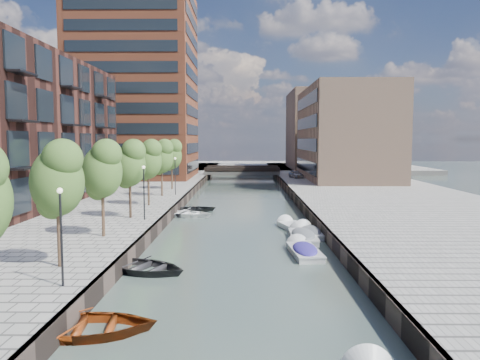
{
  "coord_description": "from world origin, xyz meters",
  "views": [
    {
      "loc": [
        0.38,
        -10.99,
        7.11
      ],
      "look_at": [
        0.0,
        30.22,
        3.5
      ],
      "focal_mm": 35.0,
      "sensor_mm": 36.0,
      "label": 1
    }
  ],
  "objects_px": {
    "tree_6": "(172,154)",
    "sloop_0": "(144,272)",
    "car": "(296,174)",
    "sloop_2": "(88,334)",
    "motorboat_3": "(303,251)",
    "tree_4": "(148,159)",
    "sloop_3": "(187,216)",
    "motorboat_1": "(302,236)",
    "motorboat_4": "(309,232)",
    "tree_3": "(129,163)",
    "tree_1": "(57,177)",
    "tree_2": "(102,168)",
    "motorboat_2": "(293,228)",
    "bridge": "(242,171)",
    "sloop_4": "(192,212)",
    "tree_5": "(161,156)"
  },
  "relations": [
    {
      "from": "tree_2",
      "to": "tree_3",
      "type": "xyz_separation_m",
      "value": [
        0.0,
        7.0,
        0.0
      ]
    },
    {
      "from": "tree_4",
      "to": "tree_6",
      "type": "relative_size",
      "value": 1.0
    },
    {
      "from": "bridge",
      "to": "sloop_3",
      "type": "relative_size",
      "value": 2.7
    },
    {
      "from": "motorboat_1",
      "to": "motorboat_4",
      "type": "height_order",
      "value": "motorboat_1"
    },
    {
      "from": "motorboat_3",
      "to": "motorboat_4",
      "type": "xyz_separation_m",
      "value": [
        1.18,
        5.88,
        -0.0
      ]
    },
    {
      "from": "sloop_2",
      "to": "motorboat_2",
      "type": "relative_size",
      "value": 1.04
    },
    {
      "from": "tree_2",
      "to": "motorboat_2",
      "type": "distance_m",
      "value": 15.8
    },
    {
      "from": "sloop_2",
      "to": "motorboat_3",
      "type": "bearing_deg",
      "value": -44.44
    },
    {
      "from": "tree_3",
      "to": "motorboat_4",
      "type": "bearing_deg",
      "value": -6.38
    },
    {
      "from": "tree_5",
      "to": "tree_4",
      "type": "bearing_deg",
      "value": -90.0
    },
    {
      "from": "bridge",
      "to": "car",
      "type": "distance_m",
      "value": 12.68
    },
    {
      "from": "tree_2",
      "to": "car",
      "type": "height_order",
      "value": "tree_2"
    },
    {
      "from": "tree_6",
      "to": "tree_3",
      "type": "bearing_deg",
      "value": -90.0
    },
    {
      "from": "motorboat_1",
      "to": "sloop_3",
      "type": "bearing_deg",
      "value": 134.34
    },
    {
      "from": "tree_6",
      "to": "sloop_4",
      "type": "relative_size",
      "value": 1.24
    },
    {
      "from": "bridge",
      "to": "motorboat_4",
      "type": "bearing_deg",
      "value": -83.84
    },
    {
      "from": "tree_3",
      "to": "sloop_0",
      "type": "height_order",
      "value": "tree_3"
    },
    {
      "from": "sloop_0",
      "to": "tree_4",
      "type": "bearing_deg",
      "value": 34.74
    },
    {
      "from": "sloop_0",
      "to": "motorboat_4",
      "type": "bearing_deg",
      "value": -21.77
    },
    {
      "from": "tree_6",
      "to": "car",
      "type": "distance_m",
      "value": 24.14
    },
    {
      "from": "tree_4",
      "to": "sloop_3",
      "type": "distance_m",
      "value": 6.43
    },
    {
      "from": "motorboat_2",
      "to": "car",
      "type": "distance_m",
      "value": 37.23
    },
    {
      "from": "motorboat_3",
      "to": "car",
      "type": "height_order",
      "value": "car"
    },
    {
      "from": "sloop_0",
      "to": "tree_2",
      "type": "bearing_deg",
      "value": 61.82
    },
    {
      "from": "tree_4",
      "to": "tree_5",
      "type": "xyz_separation_m",
      "value": [
        0.0,
        7.0,
        0.0
      ]
    },
    {
      "from": "motorboat_4",
      "to": "bridge",
      "type": "bearing_deg",
      "value": 96.16
    },
    {
      "from": "sloop_4",
      "to": "tree_1",
      "type": "bearing_deg",
      "value": 154.02
    },
    {
      "from": "motorboat_4",
      "to": "sloop_3",
      "type": "bearing_deg",
      "value": 141.08
    },
    {
      "from": "bridge",
      "to": "sloop_2",
      "type": "xyz_separation_m",
      "value": [
        -5.34,
        -66.52,
        -1.39
      ]
    },
    {
      "from": "sloop_2",
      "to": "sloop_0",
      "type": "bearing_deg",
      "value": -8.86
    },
    {
      "from": "sloop_0",
      "to": "car",
      "type": "bearing_deg",
      "value": 8.64
    },
    {
      "from": "sloop_4",
      "to": "motorboat_2",
      "type": "relative_size",
      "value": 0.99
    },
    {
      "from": "sloop_2",
      "to": "motorboat_2",
      "type": "height_order",
      "value": "motorboat_2"
    },
    {
      "from": "tree_4",
      "to": "tree_1",
      "type": "bearing_deg",
      "value": -90.0
    },
    {
      "from": "tree_6",
      "to": "tree_1",
      "type": "bearing_deg",
      "value": -90.0
    },
    {
      "from": "tree_6",
      "to": "sloop_0",
      "type": "height_order",
      "value": "tree_6"
    },
    {
      "from": "tree_5",
      "to": "sloop_4",
      "type": "xyz_separation_m",
      "value": [
        3.76,
        -4.67,
        -5.31
      ]
    },
    {
      "from": "tree_3",
      "to": "sloop_2",
      "type": "relative_size",
      "value": 1.18
    },
    {
      "from": "tree_6",
      "to": "motorboat_3",
      "type": "relative_size",
      "value": 1.27
    },
    {
      "from": "tree_1",
      "to": "tree_2",
      "type": "height_order",
      "value": "same"
    },
    {
      "from": "sloop_0",
      "to": "motorboat_4",
      "type": "height_order",
      "value": "motorboat_4"
    },
    {
      "from": "bridge",
      "to": "tree_3",
      "type": "height_order",
      "value": "tree_3"
    },
    {
      "from": "motorboat_1",
      "to": "motorboat_4",
      "type": "relative_size",
      "value": 1.09
    },
    {
      "from": "tree_3",
      "to": "motorboat_1",
      "type": "relative_size",
      "value": 1.18
    },
    {
      "from": "tree_6",
      "to": "car",
      "type": "relative_size",
      "value": 1.7
    },
    {
      "from": "tree_1",
      "to": "motorboat_4",
      "type": "distance_m",
      "value": 19.24
    },
    {
      "from": "bridge",
      "to": "tree_1",
      "type": "relative_size",
      "value": 2.18
    },
    {
      "from": "sloop_2",
      "to": "sloop_3",
      "type": "bearing_deg",
      "value": -7.59
    },
    {
      "from": "sloop_0",
      "to": "motorboat_4",
      "type": "distance_m",
      "value": 14.3
    },
    {
      "from": "tree_3",
      "to": "motorboat_3",
      "type": "relative_size",
      "value": 1.27
    }
  ]
}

